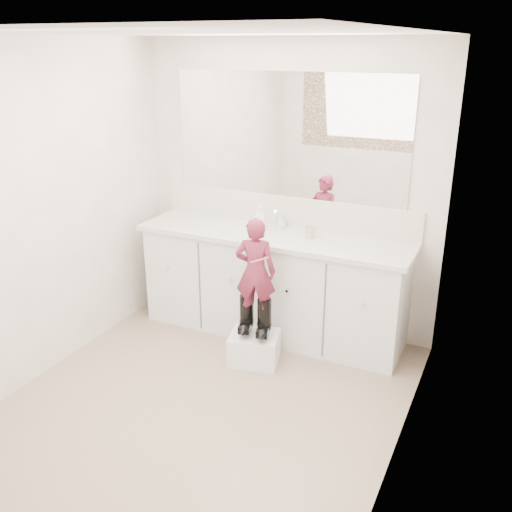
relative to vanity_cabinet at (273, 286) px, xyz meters
The scene contains 17 objects.
floor 1.30m from the vanity_cabinet, 90.00° to the right, with size 3.00×3.00×0.00m, color #7F6853.
ceiling 2.32m from the vanity_cabinet, 90.00° to the right, with size 3.00×3.00×0.00m, color white.
wall_back 0.82m from the vanity_cabinet, 90.00° to the left, with size 2.60×2.60×0.00m, color beige.
wall_left 1.95m from the vanity_cabinet, 136.70° to the right, with size 3.00×3.00×0.00m, color beige.
wall_right 1.95m from the vanity_cabinet, 43.30° to the right, with size 3.00×3.00×0.00m, color beige.
vanity_cabinet is the anchor object (origin of this frame).
countertop 0.45m from the vanity_cabinet, 90.00° to the right, with size 2.28×0.58×0.04m, color beige.
backsplash 0.64m from the vanity_cabinet, 90.00° to the left, with size 2.28×0.03×0.25m, color beige.
mirror 1.24m from the vanity_cabinet, 90.00° to the left, with size 2.00×0.02×1.00m, color white.
faucet 0.54m from the vanity_cabinet, 90.00° to the left, with size 0.08×0.08×0.10m, color silver.
cup 0.60m from the vanity_cabinet, ahead, with size 0.10×0.10×0.09m, color #C1B99A.
soap_bottle 0.58m from the vanity_cabinet, 161.91° to the left, with size 0.09×0.09×0.20m, color white.
step_stool 0.61m from the vanity_cabinet, 81.67° to the right, with size 0.37×0.31×0.24m, color white.
boot_left 0.50m from the vanity_cabinet, 89.80° to the right, with size 0.11×0.21×0.31m, color black, non-canonical shape.
boot_right 0.53m from the vanity_cabinet, 73.24° to the right, with size 0.11×0.21×0.31m, color black, non-canonical shape.
toddler 0.61m from the vanity_cabinet, 81.34° to the right, with size 0.30×0.20×0.83m, color #AD3554.
toothbrush 0.76m from the vanity_cabinet, 75.89° to the right, with size 0.01×0.01×0.14m, color #E65995.
Camera 1 is at (1.76, -2.81, 2.35)m, focal length 40.00 mm.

